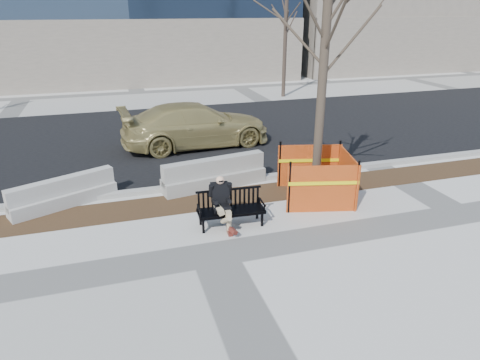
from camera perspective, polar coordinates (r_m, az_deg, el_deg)
The scene contains 11 objects.
ground at distance 8.98m, azimuth -3.50°, elevation -9.71°, with size 120.00×120.00×0.00m, color beige.
mulch_strip at distance 11.22m, azimuth -6.69°, elevation -2.95°, with size 40.00×1.20×0.02m, color #47301C.
asphalt_street at distance 17.00m, azimuth -10.67°, elevation 5.54°, with size 60.00×10.40×0.01m, color black.
curb at distance 12.06m, azimuth -7.56°, elevation -0.89°, with size 60.00×0.25×0.12m, color #9E9B93.
bench at distance 10.04m, azimuth -1.18°, elevation -6.00°, with size 1.57×0.56×0.83m, color black, non-canonical shape.
seated_man at distance 10.04m, azimuth -2.44°, elevation -6.02°, with size 0.51×0.86×1.20m, color black, non-canonical shape.
tree_fence at distance 11.59m, azimuth 9.77°, elevation -2.33°, with size 2.64×2.64×6.59m, color #EE591F, non-canonical shape.
sedan at distance 15.83m, azimuth -5.72°, elevation 4.57°, with size 2.15×5.29×1.53m, color #A19054.
jersey_barrier_left at distance 11.86m, azimuth -22.07°, elevation -3.14°, with size 2.64×0.53×0.76m, color #ACA9A1, non-canonical shape.
jersey_barrier_right at distance 12.13m, azimuth -3.36°, elevation -0.89°, with size 2.95×0.59×0.85m, color #9B9991, non-canonical shape.
far_tree_right at distance 24.81m, azimuth 5.71°, elevation 10.95°, with size 2.29×2.29×6.19m, color #44362B, non-canonical shape.
Camera 1 is at (-1.73, -7.44, 4.71)m, focal length 32.30 mm.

